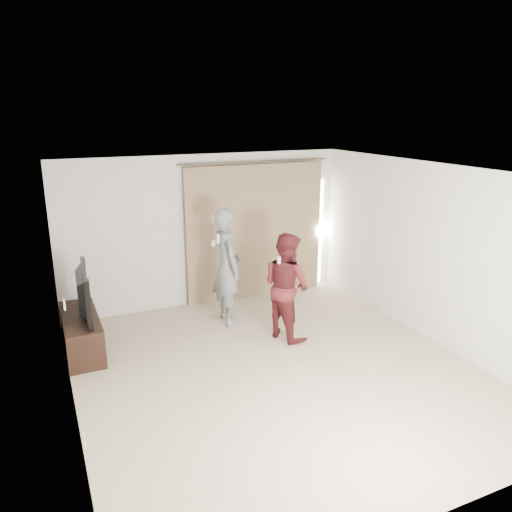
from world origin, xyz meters
The scene contains 10 objects.
floor centered at (0.00, 0.00, 0.00)m, with size 5.50×5.50×0.00m, color tan.
wall_back centered at (0.00, 2.75, 1.30)m, with size 5.00×0.04×2.60m, color silver.
wall_left centered at (-2.50, 0.00, 1.30)m, with size 0.04×5.50×2.60m.
ceiling centered at (0.00, 0.00, 2.60)m, with size 5.00×5.50×0.01m, color white.
curtain centered at (0.91, 2.68, 1.20)m, with size 2.80×0.11×2.46m.
tv_console centered at (-2.27, 1.65, 0.27)m, with size 0.48×1.39×0.53m, color black.
tv centered at (-2.27, 1.65, 0.88)m, with size 1.20×0.16×0.69m, color black.
scratching_post centered at (-2.10, 1.97, 0.19)m, with size 0.35×0.35×0.46m.
person_man centered at (-0.01, 1.75, 0.93)m, with size 0.48×0.70×1.86m.
person_woman centered at (0.59, 0.89, 0.80)m, with size 0.80×0.92×1.61m.
Camera 1 is at (-2.66, -5.24, 3.30)m, focal length 35.00 mm.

